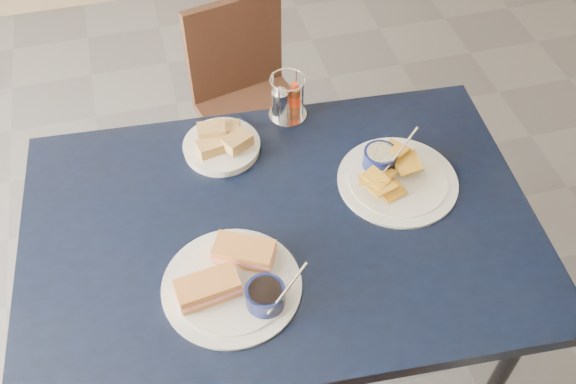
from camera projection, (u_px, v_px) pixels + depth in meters
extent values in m
cube|color=black|center=(281.00, 229.00, 1.61)|extent=(1.34, 0.95, 0.04)
cylinder|color=black|center=(506.00, 366.00, 1.77)|extent=(0.04, 0.04, 0.71)
cylinder|color=black|center=(85.00, 254.00, 2.02)|extent=(0.04, 0.04, 0.71)
cylinder|color=black|center=(413.00, 186.00, 2.20)|extent=(0.04, 0.04, 0.71)
cube|color=black|center=(255.00, 115.00, 2.40)|extent=(0.44, 0.42, 0.04)
cylinder|color=black|center=(227.00, 185.00, 2.44)|extent=(0.03, 0.03, 0.36)
cylinder|color=black|center=(303.00, 170.00, 2.49)|extent=(0.03, 0.03, 0.36)
cylinder|color=black|center=(214.00, 135.00, 2.62)|extent=(0.03, 0.03, 0.36)
cylinder|color=black|center=(285.00, 122.00, 2.66)|extent=(0.03, 0.03, 0.36)
cube|color=black|center=(244.00, 44.00, 2.34)|extent=(0.37, 0.12, 0.39)
cylinder|color=white|center=(232.00, 286.00, 1.47)|extent=(0.32, 0.32, 0.01)
cylinder|color=white|center=(232.00, 284.00, 1.47)|extent=(0.27, 0.27, 0.00)
cube|color=#D88F4D|center=(208.00, 288.00, 1.44)|extent=(0.15, 0.09, 0.04)
cube|color=pink|center=(208.00, 289.00, 1.44)|extent=(0.15, 0.09, 0.01)
cube|color=#D88F4D|center=(244.00, 252.00, 1.50)|extent=(0.16, 0.13, 0.04)
cube|color=pink|center=(244.00, 253.00, 1.50)|extent=(0.16, 0.13, 0.01)
cylinder|color=black|center=(265.00, 296.00, 1.42)|extent=(0.09, 0.09, 0.05)
cylinder|color=black|center=(265.00, 292.00, 1.41)|extent=(0.08, 0.08, 0.01)
cylinder|color=silver|center=(287.00, 288.00, 1.38)|extent=(0.11, 0.07, 0.08)
cylinder|color=white|center=(397.00, 181.00, 1.68)|extent=(0.32, 0.32, 0.01)
cylinder|color=white|center=(398.00, 179.00, 1.68)|extent=(0.26, 0.26, 0.00)
cube|color=gold|center=(392.00, 193.00, 1.64)|extent=(0.08, 0.06, 0.02)
cube|color=gold|center=(382.00, 182.00, 1.66)|extent=(0.07, 0.06, 0.02)
cube|color=gold|center=(396.00, 157.00, 1.71)|extent=(0.08, 0.08, 0.03)
cube|color=gold|center=(382.00, 173.00, 1.67)|extent=(0.08, 0.08, 0.02)
cube|color=gold|center=(410.00, 165.00, 1.68)|extent=(0.05, 0.07, 0.03)
cube|color=gold|center=(404.00, 166.00, 1.67)|extent=(0.05, 0.07, 0.02)
cube|color=gold|center=(371.00, 182.00, 1.63)|extent=(0.08, 0.06, 0.02)
cube|color=gold|center=(383.00, 189.00, 1.61)|extent=(0.08, 0.06, 0.02)
cube|color=gold|center=(376.00, 180.00, 1.62)|extent=(0.07, 0.08, 0.02)
cube|color=gold|center=(395.00, 149.00, 1.69)|extent=(0.07, 0.08, 0.02)
cylinder|color=black|center=(380.00, 158.00, 1.69)|extent=(0.09, 0.09, 0.05)
cylinder|color=beige|center=(381.00, 154.00, 1.68)|extent=(0.08, 0.08, 0.01)
cylinder|color=silver|center=(401.00, 149.00, 1.65)|extent=(0.11, 0.07, 0.08)
cylinder|color=white|center=(222.00, 148.00, 1.76)|extent=(0.21, 0.21, 0.02)
cylinder|color=white|center=(222.00, 145.00, 1.75)|extent=(0.17, 0.17, 0.00)
cube|color=tan|center=(211.00, 147.00, 1.72)|extent=(0.08, 0.06, 0.03)
cube|color=tan|center=(226.00, 129.00, 1.75)|extent=(0.09, 0.07, 0.03)
cube|color=tan|center=(237.00, 142.00, 1.71)|extent=(0.09, 0.08, 0.03)
cube|color=tan|center=(212.00, 131.00, 1.73)|extent=(0.08, 0.06, 0.03)
cylinder|color=silver|center=(288.00, 114.00, 1.85)|extent=(0.11, 0.11, 0.01)
cylinder|color=silver|center=(296.00, 87.00, 1.83)|extent=(0.01, 0.00, 0.13)
cylinder|color=silver|center=(273.00, 91.00, 1.82)|extent=(0.01, 0.00, 0.13)
cylinder|color=silver|center=(279.00, 106.00, 1.77)|extent=(0.01, 0.00, 0.13)
cylinder|color=silver|center=(303.00, 102.00, 1.78)|extent=(0.01, 0.00, 0.13)
torus|color=silver|center=(288.00, 80.00, 1.76)|extent=(0.10, 0.10, 0.00)
cylinder|color=silver|center=(280.00, 104.00, 1.81)|extent=(0.05, 0.05, 0.08)
cone|color=silver|center=(280.00, 89.00, 1.77)|extent=(0.04, 0.04, 0.02)
cylinder|color=brown|center=(295.00, 100.00, 1.82)|extent=(0.03, 0.03, 0.08)
cylinder|color=red|center=(295.00, 100.00, 1.82)|extent=(0.03, 0.03, 0.03)
cylinder|color=red|center=(295.00, 86.00, 1.79)|extent=(0.02, 0.02, 0.02)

